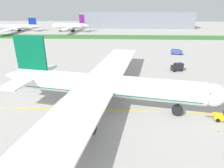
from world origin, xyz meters
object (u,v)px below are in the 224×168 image
object	(u,v)px
parked_airliner_far_centre	(16,27)
parked_airliner_far_right	(71,26)
service_truck_baggage_loader	(176,52)
service_truck_fuel_bowser	(177,67)
ground_crew_wingwalker_port	(161,96)
traffic_cone_near_nose	(218,131)
airliner_foreground	(102,85)

from	to	relation	value
parked_airliner_far_centre	parked_airliner_far_right	size ratio (longest dim) A/B	1.43
service_truck_baggage_loader	service_truck_fuel_bowser	bearing A→B (deg)	-103.93
service_truck_fuel_bowser	ground_crew_wingwalker_port	bearing A→B (deg)	-113.04
ground_crew_wingwalker_port	parked_airliner_far_right	size ratio (longest dim) A/B	0.03
service_truck_baggage_loader	service_truck_fuel_bowser	distance (m)	29.90
ground_crew_wingwalker_port	parked_airliner_far_centre	size ratio (longest dim) A/B	0.02
ground_crew_wingwalker_port	traffic_cone_near_nose	xyz separation A→B (m)	(9.22, -14.73, -0.73)
service_truck_baggage_loader	parked_airliner_far_centre	world-z (taller)	parked_airliner_far_centre
service_truck_fuel_bowser	parked_airliner_far_right	bearing A→B (deg)	120.89
traffic_cone_near_nose	service_truck_baggage_loader	size ratio (longest dim) A/B	0.09
service_truck_baggage_loader	service_truck_fuel_bowser	size ratio (longest dim) A/B	1.24
airliner_foreground	traffic_cone_near_nose	distance (m)	28.01
service_truck_baggage_loader	parked_airliner_far_right	distance (m)	124.65
parked_airliner_far_right	service_truck_baggage_loader	bearing A→B (deg)	-49.37
parked_airliner_far_right	ground_crew_wingwalker_port	bearing A→B (deg)	-67.36
airliner_foreground	service_truck_baggage_loader	distance (m)	69.97
ground_crew_wingwalker_port	parked_airliner_far_right	xyz separation A→B (m)	(-62.63, 150.13, 4.62)
airliner_foreground	parked_airliner_far_centre	xyz separation A→B (m)	(-103.87, 157.01, -1.53)
service_truck_baggage_loader	parked_airliner_far_centre	size ratio (longest dim) A/B	0.08
airliner_foreground	ground_crew_wingwalker_port	distance (m)	17.83
airliner_foreground	service_truck_baggage_loader	xyz separation A→B (m)	(34.87, 60.49, -4.51)
traffic_cone_near_nose	parked_airliner_far_centre	world-z (taller)	parked_airliner_far_centre
traffic_cone_near_nose	service_truck_fuel_bowser	distance (m)	41.35
service_truck_baggage_loader	parked_airliner_far_right	bearing A→B (deg)	130.63
airliner_foreground	ground_crew_wingwalker_port	xyz separation A→B (m)	(16.38, 4.92, -5.04)
parked_airliner_far_right	service_truck_fuel_bowser	bearing A→B (deg)	-59.11
traffic_cone_near_nose	parked_airliner_far_centre	bearing A→B (deg)	127.82
parked_airliner_far_centre	traffic_cone_near_nose	bearing A→B (deg)	-52.18
traffic_cone_near_nose	parked_airliner_far_right	bearing A→B (deg)	113.55
airliner_foreground	parked_airliner_far_right	bearing A→B (deg)	106.61
ground_crew_wingwalker_port	traffic_cone_near_nose	world-z (taller)	ground_crew_wingwalker_port
airliner_foreground	traffic_cone_near_nose	xyz separation A→B (m)	(25.60, -9.81, -5.76)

